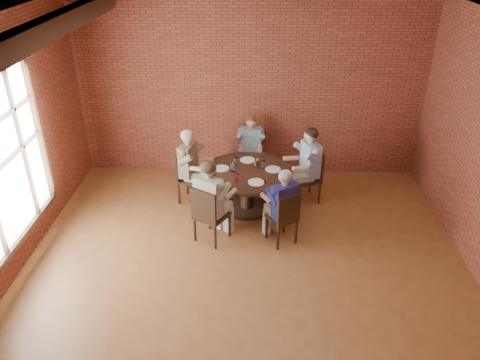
{
  "coord_description": "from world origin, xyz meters",
  "views": [
    {
      "loc": [
        0.11,
        -4.97,
        4.38
      ],
      "look_at": [
        -0.1,
        1.0,
        1.12
      ],
      "focal_mm": 35.0,
      "sensor_mm": 36.0,
      "label": 1
    }
  ],
  "objects_px": {
    "chair_b": "(251,154)",
    "diner_b": "(251,149)",
    "chair_a": "(311,174)",
    "diner_d": "(211,201)",
    "chair_e": "(285,217)",
    "dining_table": "(247,183)",
    "diner_e": "(282,206)",
    "diner_c": "(191,167)",
    "chair_d": "(208,213)",
    "chair_c": "(187,174)",
    "diner_a": "(307,166)",
    "smartphone": "(263,181)"
  },
  "relations": [
    {
      "from": "dining_table",
      "to": "chair_b",
      "type": "xyz_separation_m",
      "value": [
        0.05,
        1.22,
        -0.03
      ]
    },
    {
      "from": "chair_a",
      "to": "smartphone",
      "type": "relative_size",
      "value": 7.44
    },
    {
      "from": "chair_c",
      "to": "dining_table",
      "type": "bearing_deg",
      "value": -90.0
    },
    {
      "from": "chair_a",
      "to": "chair_c",
      "type": "distance_m",
      "value": 2.19
    },
    {
      "from": "chair_b",
      "to": "diner_b",
      "type": "relative_size",
      "value": 0.71
    },
    {
      "from": "chair_b",
      "to": "smartphone",
      "type": "relative_size",
      "value": 7.02
    },
    {
      "from": "chair_a",
      "to": "diner_d",
      "type": "xyz_separation_m",
      "value": [
        -1.65,
        -1.29,
        0.17
      ]
    },
    {
      "from": "chair_e",
      "to": "diner_c",
      "type": "bearing_deg",
      "value": -69.88
    },
    {
      "from": "diner_e",
      "to": "smartphone",
      "type": "distance_m",
      "value": 0.64
    },
    {
      "from": "smartphone",
      "to": "dining_table",
      "type": "bearing_deg",
      "value": 109.85
    },
    {
      "from": "dining_table",
      "to": "chair_a",
      "type": "relative_size",
      "value": 1.6
    },
    {
      "from": "diner_d",
      "to": "chair_b",
      "type": "bearing_deg",
      "value": -74.7
    },
    {
      "from": "chair_c",
      "to": "diner_d",
      "type": "distance_m",
      "value": 1.33
    },
    {
      "from": "chair_b",
      "to": "diner_b",
      "type": "distance_m",
      "value": 0.17
    },
    {
      "from": "diner_e",
      "to": "smartphone",
      "type": "height_order",
      "value": "diner_e"
    },
    {
      "from": "chair_c",
      "to": "chair_e",
      "type": "height_order",
      "value": "chair_c"
    },
    {
      "from": "smartphone",
      "to": "diner_d",
      "type": "bearing_deg",
      "value": -162.71
    },
    {
      "from": "dining_table",
      "to": "diner_e",
      "type": "height_order",
      "value": "diner_e"
    },
    {
      "from": "diner_d",
      "to": "chair_e",
      "type": "xyz_separation_m",
      "value": [
        1.12,
        -0.09,
        -0.2
      ]
    },
    {
      "from": "chair_d",
      "to": "diner_c",
      "type": "bearing_deg",
      "value": -41.45
    },
    {
      "from": "chair_e",
      "to": "diner_a",
      "type": "bearing_deg",
      "value": -139.29
    },
    {
      "from": "chair_d",
      "to": "diner_e",
      "type": "relative_size",
      "value": 0.76
    },
    {
      "from": "dining_table",
      "to": "diner_d",
      "type": "distance_m",
      "value": 1.05
    },
    {
      "from": "dining_table",
      "to": "diner_e",
      "type": "xyz_separation_m",
      "value": [
        0.55,
        -0.92,
        0.1
      ]
    },
    {
      "from": "chair_e",
      "to": "diner_d",
      "type": "bearing_deg",
      "value": -35.53
    },
    {
      "from": "chair_b",
      "to": "diner_c",
      "type": "xyz_separation_m",
      "value": [
        -1.03,
        -0.94,
        0.18
      ]
    },
    {
      "from": "diner_b",
      "to": "chair_d",
      "type": "relative_size",
      "value": 1.33
    },
    {
      "from": "chair_e",
      "to": "smartphone",
      "type": "relative_size",
      "value": 6.93
    },
    {
      "from": "diner_c",
      "to": "smartphone",
      "type": "xyz_separation_m",
      "value": [
        1.25,
        -0.64,
        0.08
      ]
    },
    {
      "from": "chair_b",
      "to": "diner_c",
      "type": "height_order",
      "value": "diner_c"
    },
    {
      "from": "smartphone",
      "to": "diner_e",
      "type": "bearing_deg",
      "value": -79.98
    },
    {
      "from": "chair_a",
      "to": "dining_table",
      "type": "bearing_deg",
      "value": -90.0
    },
    {
      "from": "diner_c",
      "to": "chair_d",
      "type": "distance_m",
      "value": 1.33
    },
    {
      "from": "dining_table",
      "to": "diner_b",
      "type": "xyz_separation_m",
      "value": [
        0.04,
        1.15,
        0.11
      ]
    },
    {
      "from": "dining_table",
      "to": "chair_d",
      "type": "bearing_deg",
      "value": -120.47
    },
    {
      "from": "chair_b",
      "to": "smartphone",
      "type": "bearing_deg",
      "value": -79.9
    },
    {
      "from": "dining_table",
      "to": "smartphone",
      "type": "distance_m",
      "value": 0.5
    },
    {
      "from": "dining_table",
      "to": "diner_c",
      "type": "relative_size",
      "value": 1.14
    },
    {
      "from": "chair_a",
      "to": "diner_c",
      "type": "relative_size",
      "value": 0.72
    },
    {
      "from": "diner_b",
      "to": "chair_d",
      "type": "height_order",
      "value": "diner_b"
    },
    {
      "from": "diner_b",
      "to": "chair_c",
      "type": "relative_size",
      "value": 1.36
    },
    {
      "from": "diner_a",
      "to": "smartphone",
      "type": "xyz_separation_m",
      "value": [
        -0.77,
        -0.71,
        0.06
      ]
    },
    {
      "from": "chair_a",
      "to": "chair_c",
      "type": "height_order",
      "value": "chair_a"
    },
    {
      "from": "chair_a",
      "to": "diner_d",
      "type": "relative_size",
      "value": 0.7
    },
    {
      "from": "diner_c",
      "to": "chair_d",
      "type": "bearing_deg",
      "value": -145.85
    },
    {
      "from": "smartphone",
      "to": "diner_c",
      "type": "bearing_deg",
      "value": 135.9
    },
    {
      "from": "diner_c",
      "to": "diner_b",
      "type": "bearing_deg",
      "value": -33.98
    },
    {
      "from": "chair_c",
      "to": "diner_e",
      "type": "bearing_deg",
      "value": -110.95
    },
    {
      "from": "diner_a",
      "to": "chair_c",
      "type": "relative_size",
      "value": 1.46
    },
    {
      "from": "diner_a",
      "to": "diner_c",
      "type": "relative_size",
      "value": 1.03
    }
  ]
}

